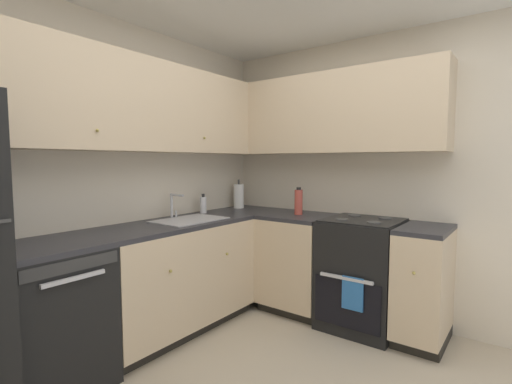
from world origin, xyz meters
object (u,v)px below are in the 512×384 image
oven_range (362,273)px  soap_bottle (203,205)px  paper_towel_roll (239,196)px  dishwasher (50,319)px  oil_bottle (299,202)px

oven_range → soap_bottle: bearing=109.3°
soap_bottle → paper_towel_roll: bearing=-2.2°
dishwasher → soap_bottle: (1.52, 0.18, 0.56)m
paper_towel_roll → oil_bottle: paper_towel_roll is taller
soap_bottle → oil_bottle: 0.92m
dishwasher → soap_bottle: soap_bottle is taller
soap_bottle → oil_bottle: size_ratio=0.73×
oven_range → oil_bottle: bearing=91.7°
oven_range → soap_bottle: size_ratio=5.69×
dishwasher → oil_bottle: (2.00, -0.60, 0.60)m
soap_bottle → oil_bottle: bearing=-58.8°
oven_range → soap_bottle: 1.58m
oven_range → oil_bottle: size_ratio=4.15×
dishwasher → paper_towel_roll: 2.13m
dishwasher → soap_bottle: size_ratio=4.70×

